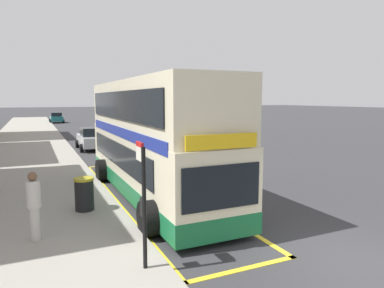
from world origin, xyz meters
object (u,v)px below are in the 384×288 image
object	(u,v)px
double_decker_bus	(151,142)
bus_stop_sign	(143,195)
parked_car_silver_behind	(92,139)
litter_bin	(84,194)
parked_car_teal_far	(56,118)
pedestrian_waiting_near_sign	(34,203)

from	to	relation	value
double_decker_bus	bus_stop_sign	world-z (taller)	double_decker_bus
parked_car_silver_behind	double_decker_bus	bearing A→B (deg)	-89.33
litter_bin	parked_car_teal_far	bearing A→B (deg)	87.57
bus_stop_sign	parked_car_teal_far	distance (m)	51.32
double_decker_bus	pedestrian_waiting_near_sign	xyz separation A→B (m)	(-4.18, -3.35, -0.95)
double_decker_bus	bus_stop_sign	size ratio (longest dim) A/B	4.14
double_decker_bus	litter_bin	world-z (taller)	double_decker_bus
double_decker_bus	bus_stop_sign	xyz separation A→B (m)	(-2.07, -5.85, -0.34)
bus_stop_sign	litter_bin	bearing A→B (deg)	98.06
parked_car_silver_behind	litter_bin	bearing A→B (deg)	-99.63
bus_stop_sign	pedestrian_waiting_near_sign	xyz separation A→B (m)	(-2.11, 2.50, -0.61)
bus_stop_sign	litter_bin	size ratio (longest dim) A/B	2.52
bus_stop_sign	parked_car_silver_behind	world-z (taller)	bus_stop_sign
pedestrian_waiting_near_sign	litter_bin	distance (m)	2.53
parked_car_teal_far	parked_car_silver_behind	distance (m)	31.80
parked_car_silver_behind	litter_bin	distance (m)	15.21
parked_car_teal_far	litter_bin	xyz separation A→B (m)	(-1.99, -46.78, -0.12)
double_decker_bus	parked_car_silver_behind	xyz separation A→B (m)	(-0.15, 13.65, -1.26)
parked_car_teal_far	pedestrian_waiting_near_sign	bearing A→B (deg)	-93.52
bus_stop_sign	litter_bin	xyz separation A→B (m)	(-0.64, 4.51, -1.04)
parked_car_silver_behind	pedestrian_waiting_near_sign	world-z (taller)	pedestrian_waiting_near_sign
bus_stop_sign	parked_car_silver_behind	size ratio (longest dim) A/B	0.64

